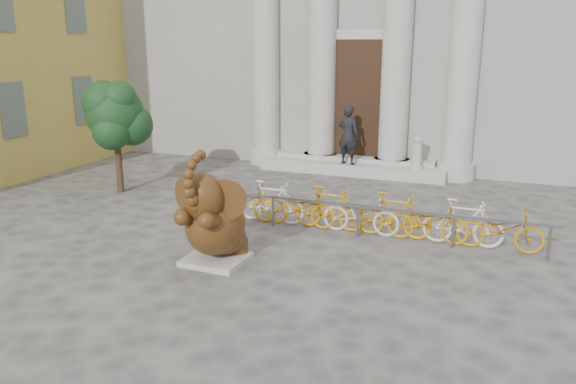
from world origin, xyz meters
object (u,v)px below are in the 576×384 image
at_px(elephant_statue, 214,222).
at_px(tree, 116,115).
at_px(pedestrian, 348,135).
at_px(bike_rack, 361,212).

distance_m(elephant_statue, tree, 6.38).
bearing_deg(pedestrian, bike_rack, 120.37).
distance_m(elephant_statue, pedestrian, 8.11).
xyz_separation_m(elephant_statue, bike_rack, (2.18, 2.72, -0.32)).
xyz_separation_m(bike_rack, pedestrian, (-1.78, 5.37, 0.79)).
xyz_separation_m(tree, pedestrian, (5.40, 4.37, -0.89)).
relative_size(elephant_statue, pedestrian, 1.21).
relative_size(bike_rack, pedestrian, 4.28).
bearing_deg(pedestrian, elephant_statue, 99.19).
height_order(elephant_statue, pedestrian, elephant_statue).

